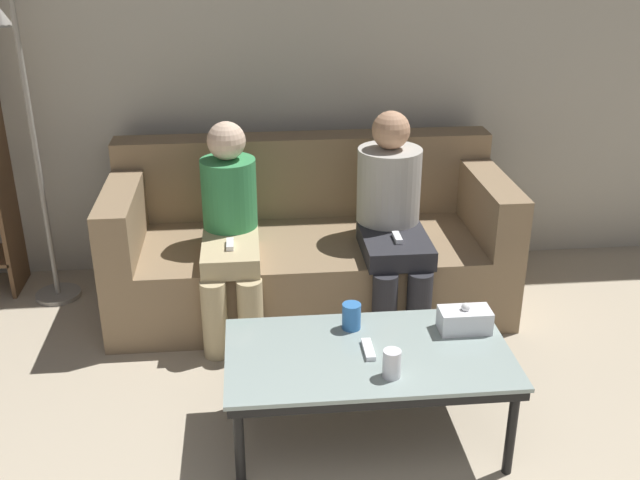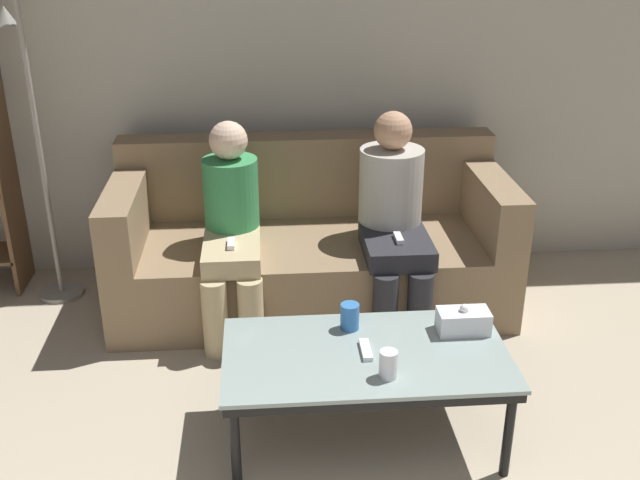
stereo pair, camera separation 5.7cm
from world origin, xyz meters
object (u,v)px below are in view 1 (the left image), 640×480
(coffee_table, at_px, (368,360))
(standing_lamp, at_px, (32,105))
(cup_near_right, at_px, (392,364))
(game_remote, at_px, (368,349))
(seated_person_left_end, at_px, (230,225))
(cup_near_left, at_px, (351,316))
(seated_person_mid_left, at_px, (391,213))
(couch, at_px, (308,246))
(tissue_box, at_px, (465,320))

(coffee_table, relative_size, standing_lamp, 0.63)
(cup_near_right, xyz_separation_m, game_remote, (-0.06, 0.18, -0.05))
(cup_near_right, height_order, seated_person_left_end, seated_person_left_end)
(seated_person_left_end, bearing_deg, cup_near_right, -63.18)
(cup_near_left, height_order, game_remote, cup_near_left)
(game_remote, relative_size, seated_person_left_end, 0.14)
(seated_person_mid_left, bearing_deg, seated_person_left_end, -178.49)
(game_remote, bearing_deg, coffee_table, 90.00)
(standing_lamp, bearing_deg, couch, -6.21)
(cup_near_right, height_order, game_remote, cup_near_right)
(standing_lamp, bearing_deg, tissue_box, -33.35)
(cup_near_left, distance_m, seated_person_mid_left, 0.96)
(coffee_table, distance_m, tissue_box, 0.46)
(couch, height_order, coffee_table, couch)
(standing_lamp, xyz_separation_m, seated_person_mid_left, (1.89, -0.38, -0.54))
(seated_person_left_end, height_order, seated_person_mid_left, seated_person_mid_left)
(seated_person_left_end, bearing_deg, game_remote, -61.81)
(couch, height_order, cup_near_right, couch)
(cup_near_right, bearing_deg, tissue_box, 39.76)
(couch, relative_size, game_remote, 14.60)
(seated_person_mid_left, bearing_deg, couch, 153.04)
(cup_near_left, relative_size, game_remote, 0.78)
(cup_near_left, distance_m, game_remote, 0.20)
(coffee_table, height_order, cup_near_left, cup_near_left)
(cup_near_left, xyz_separation_m, seated_person_left_end, (-0.53, 0.87, 0.08))
(cup_near_right, xyz_separation_m, tissue_box, (0.38, 0.31, -0.01))
(cup_near_right, relative_size, seated_person_mid_left, 0.10)
(tissue_box, relative_size, seated_person_mid_left, 0.19)
(coffee_table, distance_m, seated_person_mid_left, 1.15)
(game_remote, bearing_deg, seated_person_mid_left, 74.87)
(cup_near_right, bearing_deg, standing_lamp, 135.10)
(seated_person_left_end, xyz_separation_m, seated_person_mid_left, (0.86, 0.02, 0.03))
(cup_near_left, distance_m, tissue_box, 0.49)
(standing_lamp, height_order, seated_person_left_end, standing_lamp)
(cup_near_right, distance_m, game_remote, 0.20)
(standing_lamp, relative_size, seated_person_mid_left, 1.64)
(seated_person_left_end, bearing_deg, couch, 29.30)
(cup_near_right, distance_m, standing_lamp, 2.43)
(tissue_box, bearing_deg, seated_person_mid_left, 98.47)
(cup_near_left, height_order, seated_person_left_end, seated_person_left_end)
(cup_near_left, relative_size, cup_near_right, 1.01)
(tissue_box, height_order, game_remote, tissue_box)
(tissue_box, relative_size, standing_lamp, 0.12)
(cup_near_left, distance_m, seated_person_left_end, 1.02)
(seated_person_left_end, bearing_deg, standing_lamp, 158.61)
(tissue_box, bearing_deg, game_remote, -163.62)
(cup_near_right, relative_size, seated_person_left_end, 0.11)
(couch, xyz_separation_m, cup_near_right, (0.20, -1.49, 0.17))
(coffee_table, bearing_deg, couch, 96.04)
(couch, distance_m, coffee_table, 1.32)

